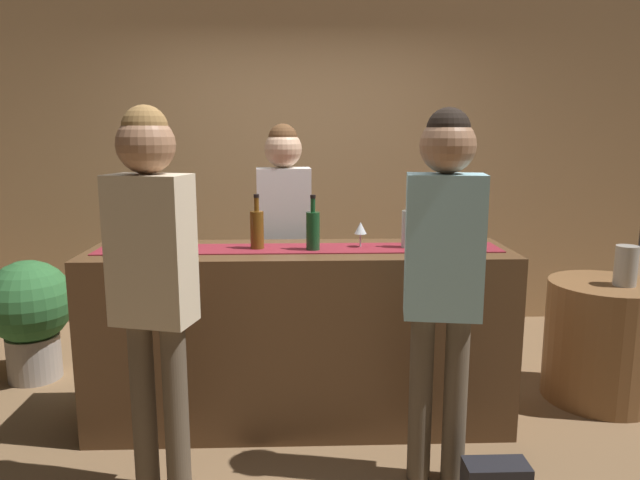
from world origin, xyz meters
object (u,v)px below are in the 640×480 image
Objects in this scene: wine_bottle_green at (313,230)px; customer_sipping at (443,258)px; wine_bottle_clear at (408,228)px; round_side_table at (602,341)px; wine_glass_mid_counter at (360,229)px; vase_on_side_table at (626,266)px; bartender at (284,226)px; wine_bottle_amber at (257,229)px; potted_plant_tall at (30,311)px; customer_browsing at (152,262)px; wine_glass_near_customer at (183,232)px.

wine_bottle_green is 0.80m from customer_sipping.
wine_bottle_clear reaches higher than round_side_table.
wine_glass_mid_counter is 0.71m from customer_sipping.
wine_bottle_green reaches higher than vase_on_side_table.
bartender is at bearing 168.37° from vase_on_side_table.
wine_bottle_green is 0.31m from wine_bottle_amber.
wine_bottle_clear reaches higher than vase_on_side_table.
round_side_table is at bearing 137.46° from vase_on_side_table.
wine_bottle_clear is at bearing -15.17° from potted_plant_tall.
wine_glass_mid_counter is at bearing -16.26° from potted_plant_tall.
customer_browsing reaches higher than bartender.
customer_browsing is at bearing -91.32° from wine_glass_near_customer.
vase_on_side_table is 0.30× the size of potted_plant_tall.
wine_glass_mid_counter is 0.08× the size of customer_browsing.
wine_bottle_amber is at bearing -175.59° from vase_on_side_table.
wine_glass_mid_counter is (0.96, 0.08, 0.00)m from wine_glass_near_customer.
wine_glass_mid_counter is 0.08× the size of customer_sipping.
wine_bottle_green and wine_bottle_amber have the same top height.
potted_plant_tall is at bearing -5.94° from bartender.
round_side_table is at bearing 6.21° from wine_bottle_amber.
wine_bottle_green is at bearing -20.34° from potted_plant_tall.
customer_sipping is 1.28m from customer_browsing.
round_side_table is at bearing -6.58° from potted_plant_tall.
bartender reaches higher than potted_plant_tall.
wine_bottle_amber and wine_bottle_clear have the same top height.
round_side_table is at bearing 7.41° from wine_glass_mid_counter.
wine_bottle_amber reaches higher than wine_glass_near_customer.
wine_bottle_amber is 0.18× the size of bartender.
wine_bottle_green is 0.27m from wine_glass_mid_counter.
potted_plant_tall reaches higher than round_side_table.
round_side_table is (2.48, 0.28, -0.74)m from wine_glass_near_customer.
wine_glass_near_customer and wine_glass_mid_counter have the same top height.
wine_glass_near_customer reaches higher than round_side_table.
bartender is 0.97× the size of customer_browsing.
customer_sipping is (0.74, -1.19, 0.04)m from bartender.
bartender is at bearing 50.67° from wine_glass_near_customer.
wine_bottle_clear is 1.22m from wine_glass_near_customer.
wine_bottle_green is at bearing -173.63° from vase_on_side_table.
customer_sipping reaches higher than wine_bottle_amber.
customer_sipping reaches higher than wine_bottle_green.
vase_on_side_table is (1.33, 0.16, -0.26)m from wine_bottle_clear.
wine_bottle_amber is at bearing 73.62° from customer_browsing.
wine_bottle_amber reaches higher than wine_glass_mid_counter.
wine_glass_mid_counter is 0.09× the size of bartender.
customer_sipping reaches higher than wine_glass_mid_counter.
wine_glass_near_customer is (-0.39, -0.05, -0.01)m from wine_bottle_amber.
wine_glass_mid_counter is at bearing 124.60° from customer_sipping.
wine_glass_mid_counter is 1.71m from round_side_table.
potted_plant_tall is at bearing 172.61° from vase_on_side_table.
customer_sipping reaches higher than vase_on_side_table.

